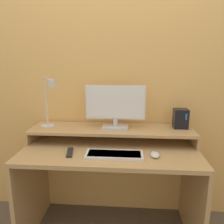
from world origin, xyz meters
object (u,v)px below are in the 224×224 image
at_px(monitor, 115,106).
at_px(keyboard, 114,154).
at_px(router_dock, 181,119).
at_px(mouse, 155,155).
at_px(desk_lamp, 49,106).
at_px(remote_control, 70,152).

height_order(monitor, keyboard, monitor).
xyz_separation_m(monitor, router_dock, (0.52, 0.05, -0.11)).
bearing_deg(monitor, keyboard, -87.91).
xyz_separation_m(router_dock, mouse, (-0.23, -0.32, -0.18)).
distance_m(desk_lamp, keyboard, 0.65).
bearing_deg(router_dock, monitor, -175.06).
relative_size(desk_lamp, router_dock, 2.57).
xyz_separation_m(router_dock, remote_control, (-0.83, -0.31, -0.18)).
distance_m(keyboard, remote_control, 0.32).
bearing_deg(desk_lamp, mouse, -15.63).
bearing_deg(remote_control, keyboard, -3.02).
xyz_separation_m(desk_lamp, mouse, (0.81, -0.23, -0.29)).
bearing_deg(router_dock, remote_control, -159.32).
bearing_deg(remote_control, monitor, 41.09).
relative_size(desk_lamp, mouse, 4.22).
distance_m(router_dock, keyboard, 0.64).
relative_size(monitor, mouse, 4.94).
xyz_separation_m(desk_lamp, router_dock, (1.05, 0.10, -0.11)).
distance_m(desk_lamp, remote_control, 0.42).
bearing_deg(router_dock, mouse, -125.81).
height_order(monitor, remote_control, monitor).
relative_size(keyboard, remote_control, 2.56).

